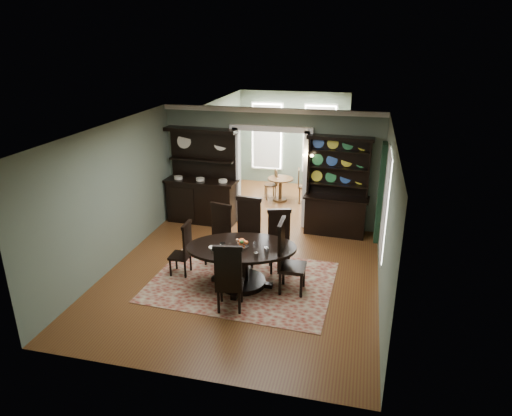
{
  "coord_description": "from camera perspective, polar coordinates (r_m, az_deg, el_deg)",
  "views": [
    {
      "loc": [
        2.24,
        -7.9,
        4.64
      ],
      "look_at": [
        0.19,
        0.6,
        1.31
      ],
      "focal_mm": 32.0,
      "sensor_mm": 36.0,
      "label": 1
    }
  ],
  "objects": [
    {
      "name": "parlor_chair_left",
      "position": [
        13.7,
        2.07,
        3.11
      ],
      "size": [
        0.42,
        0.41,
        0.88
      ],
      "rotation": [
        0.0,
        0.0,
        1.97
      ],
      "color": "#553718",
      "rests_on": "parlor_floor"
    },
    {
      "name": "chair_end_right",
      "position": [
        8.65,
        3.81,
        -5.88
      ],
      "size": [
        0.52,
        0.56,
        1.45
      ],
      "rotation": [
        0.0,
        0.0,
        -1.55
      ],
      "color": "black",
      "rests_on": "rug"
    },
    {
      "name": "doorway_trim",
      "position": [
        11.54,
        1.89,
        5.63
      ],
      "size": [
        2.08,
        0.25,
        2.57
      ],
      "color": "white",
      "rests_on": "floor"
    },
    {
      "name": "chair_far_mid",
      "position": [
        9.75,
        -1.06,
        -2.61
      ],
      "size": [
        0.57,
        0.54,
        1.45
      ],
      "rotation": [
        0.0,
        0.0,
        3.07
      ],
      "color": "black",
      "rests_on": "rug"
    },
    {
      "name": "chair_far_right",
      "position": [
        9.5,
        2.92,
        -3.8
      ],
      "size": [
        0.59,
        0.57,
        1.3
      ],
      "rotation": [
        0.0,
        0.0,
        3.42
      ],
      "color": "black",
      "rests_on": "rug"
    },
    {
      "name": "dining_table",
      "position": [
        8.9,
        -1.82,
        -6.29
      ],
      "size": [
        2.36,
        2.34,
        0.84
      ],
      "rotation": [
        0.0,
        0.0,
        0.21
      ],
      "color": "black",
      "rests_on": "rug"
    },
    {
      "name": "sideboard",
      "position": [
        11.96,
        -6.75,
        2.25
      ],
      "size": [
        1.9,
        0.74,
        2.46
      ],
      "rotation": [
        0.0,
        0.0,
        -0.04
      ],
      "color": "black",
      "rests_on": "floor"
    },
    {
      "name": "parlor_chair_right",
      "position": [
        13.4,
        5.83,
        2.91
      ],
      "size": [
        0.45,
        0.44,
        1.02
      ],
      "rotation": [
        0.0,
        0.0,
        -1.42
      ],
      "color": "#553718",
      "rests_on": "parlor_floor"
    },
    {
      "name": "rug",
      "position": [
        9.27,
        -1.75,
        -9.16
      ],
      "size": [
        3.67,
        2.78,
        0.01
      ],
      "primitive_type": "cube",
      "rotation": [
        0.0,
        0.0,
        -0.04
      ],
      "color": "maroon",
      "rests_on": "floor"
    },
    {
      "name": "right_window",
      "position": [
        9.35,
        15.57,
        1.07
      ],
      "size": [
        0.15,
        1.47,
        2.12
      ],
      "color": "white",
      "rests_on": "wall_right"
    },
    {
      "name": "room",
      "position": [
        8.81,
        -2.05,
        0.46
      ],
      "size": [
        5.51,
        6.01,
        3.01
      ],
      "color": "brown",
      "rests_on": "ground"
    },
    {
      "name": "wall_sconce",
      "position": [
        11.17,
        6.55,
        6.44
      ],
      "size": [
        0.27,
        0.21,
        0.21
      ],
      "color": "#B77E30",
      "rests_on": "back_wall_right"
    },
    {
      "name": "centerpiece",
      "position": [
        8.7,
        -1.72,
        -4.67
      ],
      "size": [
        1.2,
        0.77,
        0.2
      ],
      "color": "silver",
      "rests_on": "dining_table"
    },
    {
      "name": "welsh_dresser",
      "position": [
        11.3,
        10.03,
        1.06
      ],
      "size": [
        1.59,
        0.66,
        2.43
      ],
      "rotation": [
        0.0,
        0.0,
        -0.06
      ],
      "color": "black",
      "rests_on": "floor"
    },
    {
      "name": "chair_end_left",
      "position": [
        9.38,
        -8.99,
        -4.92
      ],
      "size": [
        0.41,
        0.44,
        1.15
      ],
      "rotation": [
        0.0,
        0.0,
        1.59
      ],
      "color": "black",
      "rests_on": "rug"
    },
    {
      "name": "chair_near",
      "position": [
        8.03,
        -3.41,
        -8.57
      ],
      "size": [
        0.57,
        0.55,
        1.34
      ],
      "rotation": [
        0.0,
        0.0,
        0.17
      ],
      "color": "black",
      "rests_on": "rug"
    },
    {
      "name": "chair_far_left",
      "position": [
        9.78,
        -4.62,
        -3.04
      ],
      "size": [
        0.58,
        0.56,
        1.32
      ],
      "rotation": [
        0.0,
        0.0,
        2.9
      ],
      "color": "black",
      "rests_on": "rug"
    },
    {
      "name": "parlor",
      "position": [
        13.98,
        4.03,
        7.86
      ],
      "size": [
        3.51,
        3.5,
        3.01
      ],
      "color": "brown",
      "rests_on": "ground"
    },
    {
      "name": "parlor_table",
      "position": [
        13.51,
        3.06,
        2.76
      ],
      "size": [
        0.75,
        0.75,
        0.7
      ],
      "color": "#553718",
      "rests_on": "parlor_floor"
    }
  ]
}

